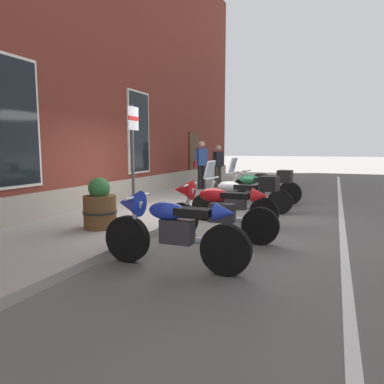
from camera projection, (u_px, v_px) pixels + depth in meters
name	position (u px, v px, depth m)	size (l,w,h in m)	color
ground_plane	(191.00, 219.00, 7.99)	(140.00, 140.00, 0.00)	#565451
sidewalk	(139.00, 212.00, 8.49)	(28.95, 2.72, 0.13)	gray
lane_stripe	(343.00, 231.00, 6.78)	(28.95, 0.12, 0.01)	silver
motorcycle_blue_sport	(169.00, 227.00, 4.68)	(0.62, 2.11, 1.03)	black
motorcycle_red_sport	(215.00, 208.00, 6.09)	(0.62, 2.07, 1.05)	black
motorcycle_silver_touring	(238.00, 198.00, 7.41)	(0.65, 1.97, 1.34)	black
motorcycle_green_touring	(258.00, 190.00, 8.79)	(0.62, 1.97, 1.37)	black
motorcycle_black_naked	(264.00, 187.00, 10.41)	(0.72, 2.18, 0.95)	black
pedestrian_blue_top	(201.00, 162.00, 12.67)	(0.61, 0.41, 1.74)	black
pedestrian_dark_jacket	(218.00, 164.00, 13.46)	(0.63, 0.36, 1.60)	#38332D
parking_sign	(133.00, 148.00, 6.69)	(0.36, 0.07, 2.29)	#4C4C51
barrel_planter	(100.00, 207.00, 6.48)	(0.63, 0.63, 0.95)	brown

